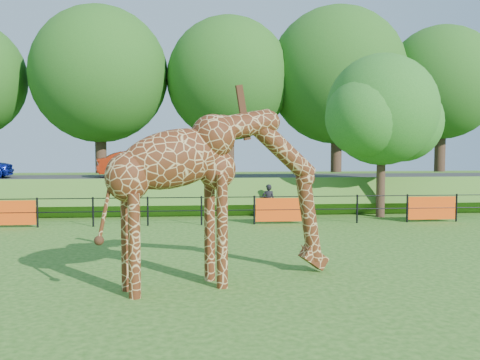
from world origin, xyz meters
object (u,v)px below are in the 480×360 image
(car_red, at_px, (137,164))
(visitor, at_px, (268,201))
(tree_east, at_px, (384,114))
(giraffe, at_px, (223,196))

(car_red, relative_size, visitor, 2.75)
(tree_east, bearing_deg, visitor, 178.54)
(giraffe, relative_size, visitor, 3.88)
(car_red, xyz_separation_m, tree_east, (10.64, -4.89, 2.23))
(giraffe, relative_size, tree_east, 0.80)
(car_red, distance_m, tree_east, 11.92)
(car_red, bearing_deg, giraffe, -179.00)
(giraffe, height_order, visitor, giraffe)
(giraffe, height_order, car_red, giraffe)
(giraffe, height_order, tree_east, tree_east)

